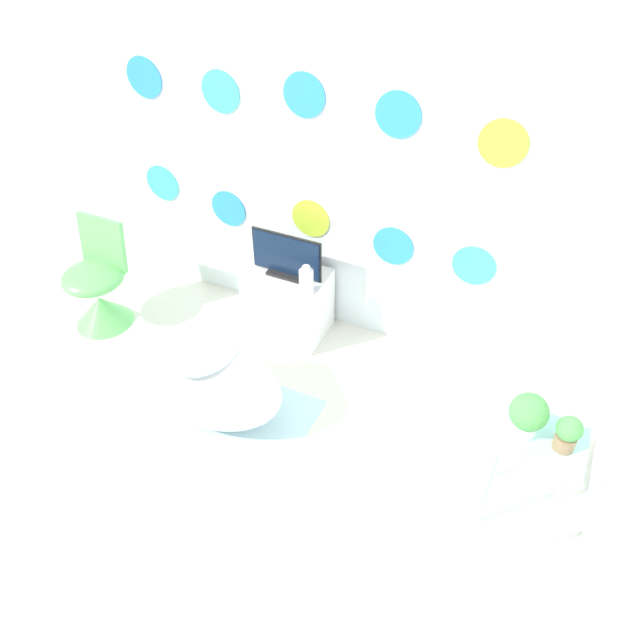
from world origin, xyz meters
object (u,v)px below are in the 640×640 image
at_px(vase, 306,281).
at_px(tv, 287,258).
at_px(potted_plant_left, 529,414).
at_px(chair, 99,292).
at_px(bathtub, 202,379).
at_px(potted_plant_right, 568,433).

bearing_deg(vase, tv, 148.62).
height_order(vase, potted_plant_left, potted_plant_left).
bearing_deg(chair, potted_plant_left, -6.62).
height_order(chair, potted_plant_left, potted_plant_left).
xyz_separation_m(bathtub, chair, (-1.10, 0.41, -0.01)).
relative_size(bathtub, chair, 1.33).
bearing_deg(chair, potted_plant_right, -6.44).
xyz_separation_m(tv, potted_plant_right, (1.81, -0.80, 0.08)).
bearing_deg(potted_plant_left, tv, 154.11).
relative_size(tv, potted_plant_left, 2.09).
relative_size(bathtub, tv, 2.07).
height_order(tv, vase, tv).
xyz_separation_m(potted_plant_left, potted_plant_right, (0.18, -0.01, -0.03)).
bearing_deg(tv, vase, -31.38).
bearing_deg(potted_plant_left, bathtub, -177.31).
distance_m(bathtub, tv, 0.94).
height_order(vase, potted_plant_right, potted_plant_right).
distance_m(bathtub, vase, 0.86).
xyz_separation_m(bathtub, vase, (0.30, 0.75, 0.29)).
bearing_deg(potted_plant_left, vase, 154.89).
bearing_deg(tv, potted_plant_right, -23.92).
relative_size(vase, potted_plant_left, 0.86).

